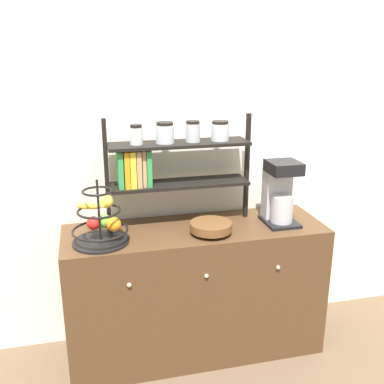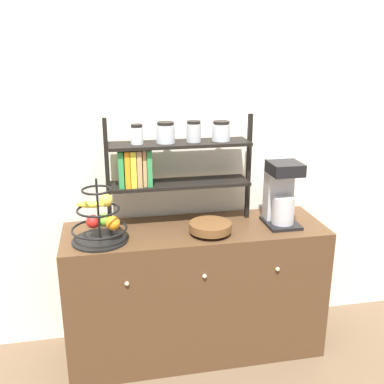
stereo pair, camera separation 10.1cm
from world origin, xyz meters
name	(u,v)px [view 1 (the left image)]	position (x,y,z in m)	size (l,w,h in m)	color
ground_plane	(205,372)	(0.00, 0.00, 0.00)	(12.00, 12.00, 0.00)	brown
wall_back	(184,133)	(0.00, 0.52, 1.30)	(7.00, 0.05, 2.60)	silver
sideboard	(195,290)	(0.00, 0.24, 0.40)	(1.49, 0.50, 0.80)	#4C331E
coffee_maker	(280,191)	(0.50, 0.22, 0.99)	(0.18, 0.23, 0.38)	black
fruit_stand	(101,222)	(-0.53, 0.17, 0.91)	(0.30, 0.30, 0.35)	black
wooden_bowl	(211,227)	(0.07, 0.15, 0.84)	(0.23, 0.23, 0.07)	brown
shelf_hutch	(166,158)	(-0.14, 0.35, 1.19)	(0.84, 0.20, 0.63)	black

